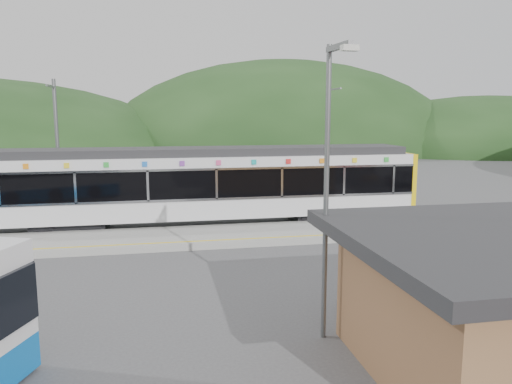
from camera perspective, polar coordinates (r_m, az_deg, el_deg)
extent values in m
plane|color=#4C4C4F|center=(18.33, -3.96, -7.97)|extent=(120.00, 120.00, 0.00)
ellipsoid|color=#1E3D19|center=(73.88, 3.13, 4.76)|extent=(52.00, 39.00, 26.00)
ellipsoid|color=#1E3D19|center=(80.81, 24.67, 4.32)|extent=(44.00, 33.00, 16.00)
cube|color=#9E9E99|center=(21.46, -5.08, -5.06)|extent=(26.00, 3.20, 0.30)
cube|color=yellow|center=(20.16, -4.69, -5.51)|extent=(26.00, 0.10, 0.01)
cube|color=black|center=(24.27, -20.35, -3.58)|extent=(3.20, 2.20, 0.56)
cube|color=black|center=(25.25, 7.63, -2.63)|extent=(3.20, 2.20, 0.56)
cube|color=silver|center=(23.89, -6.10, -1.46)|extent=(20.00, 2.90, 0.92)
cube|color=black|center=(23.70, -6.15, 1.36)|extent=(20.00, 2.96, 1.45)
cube|color=silver|center=(22.33, -5.78, -0.85)|extent=(20.00, 0.05, 0.10)
cube|color=silver|center=(22.14, -5.83, 2.60)|extent=(20.00, 0.05, 0.10)
cube|color=silver|center=(23.60, -6.18, 3.65)|extent=(20.00, 2.90, 0.45)
cube|color=#2D2D30|center=(23.57, -6.20, 4.63)|extent=(19.40, 2.50, 0.36)
cube|color=yellow|center=(26.59, 16.14, 1.17)|extent=(0.24, 2.92, 3.00)
cube|color=silver|center=(22.40, -19.95, 0.44)|extent=(0.10, 0.05, 1.35)
cube|color=silver|center=(22.14, -12.26, 0.68)|extent=(0.10, 0.05, 1.35)
cube|color=silver|center=(22.27, -4.53, 0.90)|extent=(0.10, 0.05, 1.35)
cube|color=silver|center=(22.81, 2.98, 1.11)|extent=(0.10, 0.05, 1.35)
cube|color=silver|center=(23.71, 10.03, 1.28)|extent=(0.10, 0.05, 1.35)
cube|color=silver|center=(24.72, 15.45, 1.40)|extent=(0.10, 0.05, 1.35)
cube|color=orange|center=(22.68, -24.83, 2.68)|extent=(0.22, 0.04, 0.22)
cube|color=yellow|center=(22.35, -20.84, 2.84)|extent=(0.22, 0.04, 0.22)
cube|color=green|center=(22.14, -16.75, 2.99)|extent=(0.22, 0.04, 0.22)
cube|color=blue|center=(22.04, -12.60, 3.13)|extent=(0.22, 0.04, 0.22)
cube|color=purple|center=(22.05, -8.44, 3.25)|extent=(0.22, 0.04, 0.22)
cube|color=#E54C8C|center=(22.18, -4.30, 3.36)|extent=(0.22, 0.04, 0.22)
cube|color=#19A5A5|center=(22.43, -0.23, 3.44)|extent=(0.22, 0.04, 0.22)
cube|color=red|center=(22.78, 3.73, 3.51)|extent=(0.22, 0.04, 0.22)
cube|color=orange|center=(23.24, 7.55, 3.56)|extent=(0.22, 0.04, 0.22)
cube|color=yellow|center=(23.80, 11.21, 3.59)|extent=(0.22, 0.04, 0.22)
cube|color=green|center=(24.45, 14.69, 3.61)|extent=(0.22, 0.04, 0.22)
cylinder|color=slate|center=(26.53, -21.71, 4.35)|extent=(0.18, 0.18, 7.00)
cube|color=slate|center=(25.71, -22.44, 11.11)|extent=(0.08, 1.80, 0.08)
cylinder|color=slate|center=(27.63, 8.26, 5.05)|extent=(0.18, 0.18, 7.00)
cube|color=slate|center=(26.85, 8.98, 11.54)|extent=(0.08, 1.80, 0.08)
cylinder|color=slate|center=(11.60, 8.02, -0.60)|extent=(0.12, 0.12, 6.83)
cube|color=slate|center=(11.05, 9.30, 16.09)|extent=(0.20, 1.14, 0.12)
cube|color=silver|center=(10.56, 10.29, 15.91)|extent=(0.36, 0.20, 0.12)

